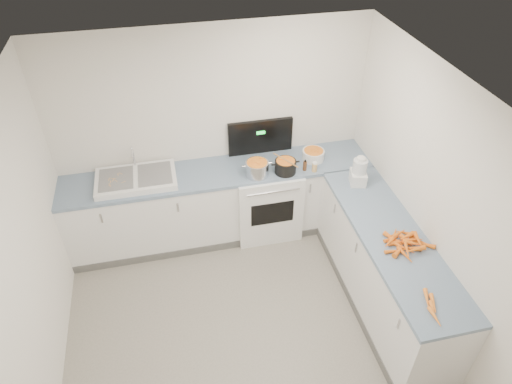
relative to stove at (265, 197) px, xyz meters
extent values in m
cube|color=white|center=(-0.55, 0.01, -0.02)|extent=(3.50, 0.60, 0.90)
cube|color=#758BA6|center=(-0.55, 0.01, 0.45)|extent=(3.50, 0.62, 0.04)
cube|color=white|center=(0.90, -1.39, -0.02)|extent=(0.60, 2.20, 0.90)
cube|color=#758BA6|center=(0.90, -1.39, 0.45)|extent=(0.62, 2.20, 0.04)
cube|color=white|center=(0.00, -0.01, -0.02)|extent=(0.76, 0.65, 0.90)
cube|color=black|center=(0.00, 0.29, 0.68)|extent=(0.76, 0.05, 0.42)
cube|color=white|center=(-1.45, 0.01, 0.50)|extent=(0.86, 0.52, 0.07)
cube|color=slate|center=(-1.65, 0.01, 0.54)|extent=(0.36, 0.42, 0.01)
cube|color=slate|center=(-1.25, 0.01, 0.54)|extent=(0.36, 0.42, 0.01)
cylinder|color=silver|center=(-1.45, 0.23, 0.66)|extent=(0.03, 0.03, 0.24)
cylinder|color=silver|center=(-0.14, -0.16, 0.54)|extent=(0.30, 0.30, 0.19)
cylinder|color=black|center=(0.18, -0.17, 0.53)|extent=(0.27, 0.27, 0.17)
cylinder|color=#AD7A47|center=(0.18, -0.17, 0.63)|extent=(0.20, 0.33, 0.02)
cylinder|color=white|center=(0.56, 0.00, 0.52)|extent=(0.28, 0.28, 0.12)
cylinder|color=#593319|center=(0.40, -0.18, 0.52)|extent=(0.04, 0.04, 0.11)
cylinder|color=#E5B266|center=(0.50, -0.22, 0.52)|extent=(0.06, 0.06, 0.10)
cube|color=white|center=(0.89, -0.54, 0.54)|extent=(0.20, 0.23, 0.14)
cylinder|color=silver|center=(0.89, -0.54, 0.69)|extent=(0.15, 0.15, 0.15)
cylinder|color=white|center=(0.89, -0.54, 0.78)|extent=(0.09, 0.09, 0.04)
cone|color=orange|center=(0.87, -1.45, 0.49)|extent=(0.14, 0.21, 0.05)
cone|color=orange|center=(1.10, -1.54, 0.49)|extent=(0.18, 0.18, 0.04)
cone|color=orange|center=(0.91, -1.57, 0.49)|extent=(0.16, 0.18, 0.04)
cone|color=orange|center=(0.82, -1.59, 0.48)|extent=(0.21, 0.05, 0.04)
cone|color=orange|center=(0.91, -1.49, 0.49)|extent=(0.19, 0.17, 0.04)
cone|color=orange|center=(0.96, -1.59, 0.49)|extent=(0.21, 0.10, 0.05)
cone|color=orange|center=(0.90, -1.40, 0.49)|extent=(0.14, 0.17, 0.05)
cone|color=orange|center=(0.84, -1.61, 0.49)|extent=(0.17, 0.14, 0.05)
cone|color=orange|center=(0.89, -1.50, 0.49)|extent=(0.20, 0.06, 0.05)
cone|color=orange|center=(0.88, -1.65, 0.49)|extent=(0.08, 0.21, 0.04)
cone|color=orange|center=(1.11, -1.57, 0.49)|extent=(0.20, 0.16, 0.04)
cone|color=orange|center=(1.01, -1.40, 0.49)|extent=(0.16, 0.12, 0.05)
cone|color=orange|center=(0.86, -1.44, 0.48)|extent=(0.17, 0.06, 0.04)
cone|color=orange|center=(0.93, -1.42, 0.52)|extent=(0.18, 0.11, 0.05)
cone|color=orange|center=(1.06, -1.54, 0.53)|extent=(0.07, 0.19, 0.05)
cone|color=orange|center=(0.98, -1.64, 0.52)|extent=(0.20, 0.06, 0.05)
cone|color=orange|center=(1.00, -1.57, 0.52)|extent=(0.19, 0.13, 0.04)
cone|color=orange|center=(0.91, -1.62, 0.52)|extent=(0.10, 0.21, 0.04)
cone|color=orange|center=(0.98, -1.51, 0.51)|extent=(0.13, 0.18, 0.05)
cone|color=orange|center=(1.01, -1.52, 0.52)|extent=(0.19, 0.06, 0.04)
cone|color=orange|center=(0.81, -1.49, 0.51)|extent=(0.18, 0.15, 0.05)
cone|color=orange|center=(0.97, -1.48, 0.53)|extent=(0.18, 0.10, 0.05)
cone|color=orange|center=(0.79, -2.32, 0.49)|extent=(0.04, 0.18, 0.04)
cone|color=orange|center=(0.81, -2.26, 0.49)|extent=(0.09, 0.17, 0.04)
cone|color=orange|center=(0.85, -2.20, 0.49)|extent=(0.09, 0.18, 0.04)
cone|color=orange|center=(0.82, -2.14, 0.49)|extent=(0.10, 0.18, 0.04)
cube|color=tan|center=(-1.58, -0.07, 0.54)|extent=(0.05, 0.03, 0.00)
cube|color=tan|center=(-1.72, -0.08, 0.54)|extent=(0.01, 0.05, 0.00)
cube|color=tan|center=(-1.68, 0.02, 0.54)|extent=(0.05, 0.02, 0.00)
cube|color=tan|center=(-1.75, 0.13, 0.54)|extent=(0.02, 0.03, 0.00)
cube|color=tan|center=(-1.66, -0.02, 0.54)|extent=(0.03, 0.05, 0.00)
cube|color=tan|center=(-1.73, 0.01, 0.54)|extent=(0.02, 0.05, 0.00)
cube|color=tan|center=(-1.71, -0.03, 0.54)|extent=(0.01, 0.05, 0.00)
cube|color=tan|center=(-1.68, -0.01, 0.54)|extent=(0.03, 0.05, 0.00)
cube|color=tan|center=(-1.71, -0.10, 0.54)|extent=(0.02, 0.04, 0.00)
cube|color=tan|center=(-1.63, 0.08, 0.55)|extent=(0.01, 0.04, 0.00)
cube|color=tan|center=(-1.61, 0.10, 0.54)|extent=(0.04, 0.04, 0.00)
camera|label=1|loc=(-1.06, -4.14, 3.47)|focal=32.00mm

